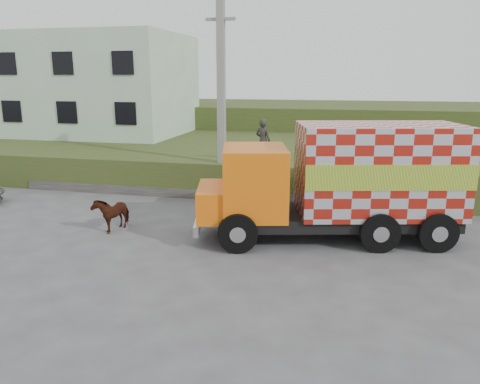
% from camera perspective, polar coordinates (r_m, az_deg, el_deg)
% --- Properties ---
extents(ground, '(120.00, 120.00, 0.00)m').
position_cam_1_polar(ground, '(15.54, -3.09, -4.95)').
color(ground, '#474749').
rests_on(ground, ground).
extents(embankment, '(40.00, 12.00, 1.50)m').
position_cam_1_polar(embankment, '(24.83, 3.34, 4.00)').
color(embankment, '#264D19').
rests_on(embankment, ground).
extents(embankment_far, '(40.00, 12.00, 3.00)m').
position_cam_1_polar(embankment_far, '(36.52, 6.64, 8.30)').
color(embankment_far, '#264D19').
rests_on(embankment_far, ground).
extents(retaining_strip, '(16.00, 0.50, 0.40)m').
position_cam_1_polar(retaining_strip, '(19.91, -5.26, -0.15)').
color(retaining_strip, '#595651').
rests_on(retaining_strip, ground).
extents(building, '(10.00, 8.00, 6.00)m').
position_cam_1_polar(building, '(31.06, -16.43, 12.42)').
color(building, '#B7D0B2').
rests_on(building, embankment).
extents(utility_pole, '(1.20, 0.30, 8.00)m').
position_cam_1_polar(utility_pole, '(19.43, -2.29, 11.12)').
color(utility_pole, gray).
rests_on(utility_pole, ground).
extents(cargo_truck, '(8.48, 4.41, 3.62)m').
position_cam_1_polar(cargo_truck, '(14.88, 12.39, 1.34)').
color(cargo_truck, black).
rests_on(cargo_truck, ground).
extents(cow, '(0.88, 1.48, 1.17)m').
position_cam_1_polar(cow, '(16.24, -15.35, -2.45)').
color(cow, black).
rests_on(cow, ground).
extents(pedestrian, '(0.77, 0.63, 1.82)m').
position_cam_1_polar(pedestrian, '(19.54, 2.83, 6.23)').
color(pedestrian, '#2F2C2A').
rests_on(pedestrian, embankment).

